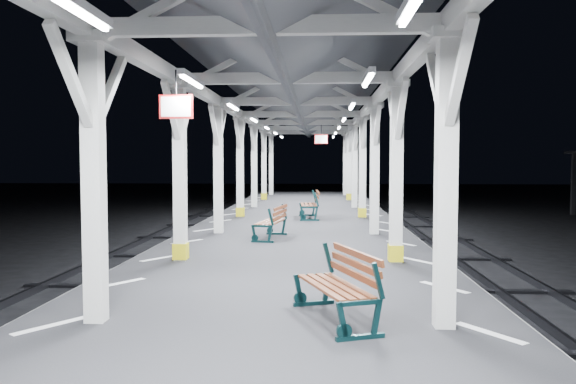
{
  "coord_description": "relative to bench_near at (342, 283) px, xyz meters",
  "views": [
    {
      "loc": [
        0.59,
        -8.32,
        2.88
      ],
      "look_at": [
        -0.07,
        3.7,
        2.2
      ],
      "focal_mm": 35.0,
      "sensor_mm": 36.0,
      "label": 1
    }
  ],
  "objects": [
    {
      "name": "ground",
      "position": [
        -0.86,
        1.78,
        -1.44
      ],
      "size": [
        120.0,
        120.0,
        0.0
      ],
      "primitive_type": "plane",
      "color": "black",
      "rests_on": "ground"
    },
    {
      "name": "platform",
      "position": [
        -0.86,
        1.78,
        -0.94
      ],
      "size": [
        6.0,
        50.0,
        1.0
      ],
      "primitive_type": "cube",
      "color": "black",
      "rests_on": "ground"
    },
    {
      "name": "hazard_stripes_left",
      "position": [
        -3.31,
        1.78,
        -0.43
      ],
      "size": [
        1.0,
        48.0,
        0.01
      ],
      "primitive_type": "cube",
      "color": "silver",
      "rests_on": "platform"
    },
    {
      "name": "hazard_stripes_right",
      "position": [
        1.59,
        1.78,
        -0.43
      ],
      "size": [
        1.0,
        48.0,
        0.01
      ],
      "primitive_type": "cube",
      "color": "silver",
      "rests_on": "platform"
    },
    {
      "name": "canopy",
      "position": [
        -0.86,
        1.77,
        3.12
      ],
      "size": [
        5.4,
        49.0,
        4.65
      ],
      "color": "silver",
      "rests_on": "platform"
    },
    {
      "name": "bench_near",
      "position": [
        0.0,
        0.0,
        0.0
      ],
      "size": [
        1.04,
        1.62,
        0.82
      ],
      "rotation": [
        0.0,
        0.0,
        0.35
      ],
      "color": "black",
      "rests_on": "platform"
    },
    {
      "name": "bench_mid",
      "position": [
        -1.36,
        6.81,
        -0.01
      ],
      "size": [
        0.77,
        1.54,
        0.8
      ],
      "rotation": [
        0.0,
        0.0,
        -0.16
      ],
      "color": "black",
      "rests_on": "platform"
    },
    {
      "name": "bench_far",
      "position": [
        -0.5,
        11.55,
        0.04
      ],
      "size": [
        0.7,
        1.68,
        0.89
      ],
      "rotation": [
        0.0,
        0.0,
        0.05
      ],
      "color": "black",
      "rests_on": "platform"
    }
  ]
}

